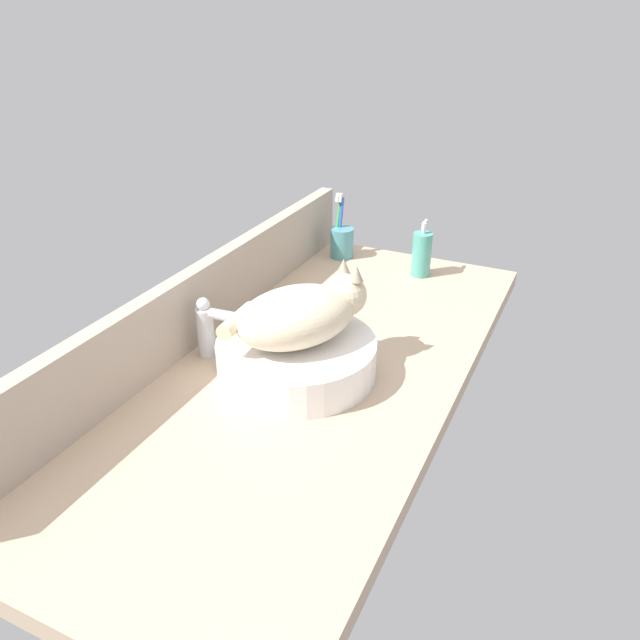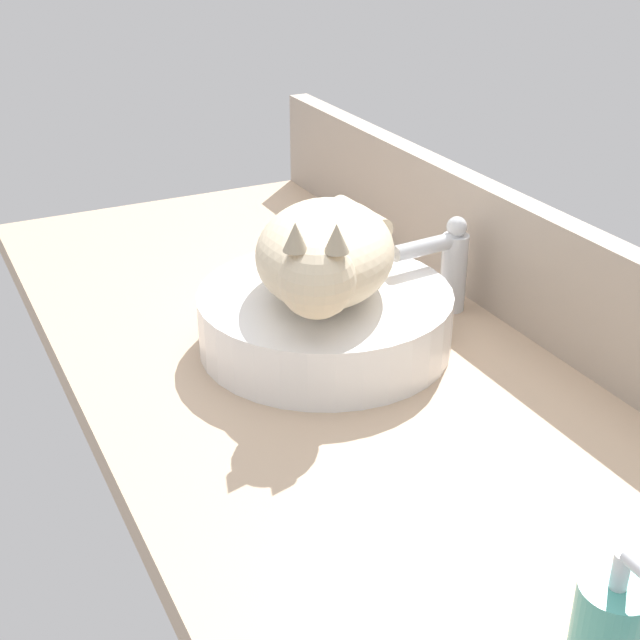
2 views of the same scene
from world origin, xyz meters
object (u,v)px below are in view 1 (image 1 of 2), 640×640
object	(u,v)px
faucet	(210,326)
soap_dispenser	(422,254)
sink_basin	(297,357)
cat	(301,313)
toothbrush_cup	(342,241)

from	to	relation	value
faucet	soap_dispenser	bearing A→B (deg)	-24.27
sink_basin	cat	size ratio (longest dim) A/B	1.07
cat	toothbrush_cup	distance (cm)	63.89
sink_basin	toothbrush_cup	world-z (taller)	toothbrush_cup
sink_basin	toothbrush_cup	size ratio (longest dim) A/B	1.72
soap_dispenser	toothbrush_cup	xyz separation A→B (cm)	(3.07, 24.99, -1.43)
toothbrush_cup	soap_dispenser	bearing A→B (deg)	-97.00
faucet	toothbrush_cup	bearing A→B (deg)	-2.08
soap_dispenser	toothbrush_cup	world-z (taller)	toothbrush_cup
sink_basin	soap_dispenser	bearing A→B (deg)	-7.55
soap_dispenser	toothbrush_cup	distance (cm)	25.22
faucet	toothbrush_cup	distance (cm)	63.70
faucet	cat	bearing A→B (deg)	-81.92
cat	soap_dispenser	xyz separation A→B (cm)	(57.68, -7.17, -7.16)
sink_basin	cat	distance (cm)	9.65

